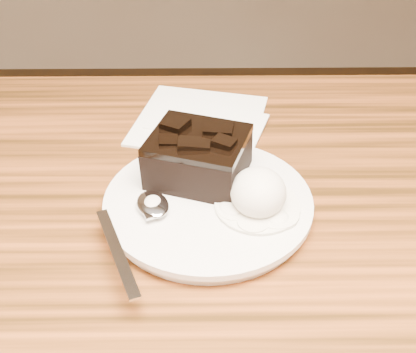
{
  "coord_description": "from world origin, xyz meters",
  "views": [
    {
      "loc": [
        0.05,
        -0.37,
        1.13
      ],
      "look_at": [
        0.06,
        0.08,
        0.79
      ],
      "focal_mm": 45.95,
      "sensor_mm": 36.0,
      "label": 1
    }
  ],
  "objects_px": {
    "ice_cream_scoop": "(258,192)",
    "plate": "(208,205)",
    "brownie": "(198,159)",
    "spoon": "(153,206)",
    "napkin": "(199,119)"
  },
  "relations": [
    {
      "from": "ice_cream_scoop",
      "to": "spoon",
      "type": "height_order",
      "value": "ice_cream_scoop"
    },
    {
      "from": "spoon",
      "to": "napkin",
      "type": "height_order",
      "value": "spoon"
    },
    {
      "from": "brownie",
      "to": "spoon",
      "type": "distance_m",
      "value": 0.08
    },
    {
      "from": "ice_cream_scoop",
      "to": "spoon",
      "type": "bearing_deg",
      "value": -178.74
    },
    {
      "from": "plate",
      "to": "brownie",
      "type": "bearing_deg",
      "value": 104.71
    },
    {
      "from": "plate",
      "to": "ice_cream_scoop",
      "type": "height_order",
      "value": "ice_cream_scoop"
    },
    {
      "from": "brownie",
      "to": "spoon",
      "type": "xyz_separation_m",
      "value": [
        -0.05,
        -0.06,
        -0.02
      ]
    },
    {
      "from": "brownie",
      "to": "spoon",
      "type": "bearing_deg",
      "value": -129.34
    },
    {
      "from": "spoon",
      "to": "ice_cream_scoop",
      "type": "bearing_deg",
      "value": -20.6
    },
    {
      "from": "ice_cream_scoop",
      "to": "plate",
      "type": "bearing_deg",
      "value": 163.22
    },
    {
      "from": "napkin",
      "to": "brownie",
      "type": "bearing_deg",
      "value": -90.21
    },
    {
      "from": "brownie",
      "to": "ice_cream_scoop",
      "type": "xyz_separation_m",
      "value": [
        0.06,
        -0.06,
        -0.0
      ]
    },
    {
      "from": "ice_cream_scoop",
      "to": "napkin",
      "type": "distance_m",
      "value": 0.22
    },
    {
      "from": "napkin",
      "to": "plate",
      "type": "bearing_deg",
      "value": -87.02
    },
    {
      "from": "plate",
      "to": "brownie",
      "type": "relative_size",
      "value": 2.22
    }
  ]
}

